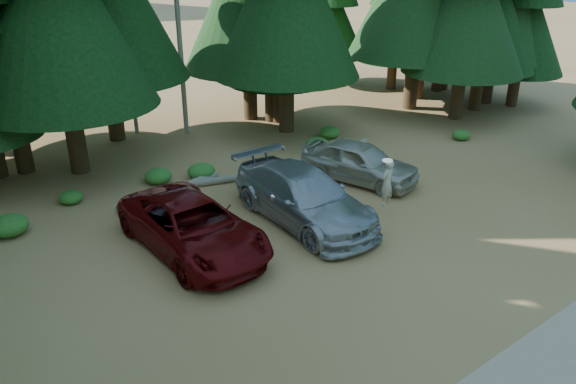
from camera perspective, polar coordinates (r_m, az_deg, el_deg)
name	(u,v)px	position (r m, az deg, el deg)	size (l,w,h in m)	color
ground	(387,255)	(17.65, 10.02, -6.35)	(160.00, 160.00, 0.00)	olive
forest_belt_north	(168,134)	(28.95, -12.11, 5.83)	(36.00, 7.00, 22.00)	black
forest_belt_east	(540,130)	(31.70, 24.26, 5.80)	(6.00, 22.00, 22.00)	black
snag_front	(177,8)	(27.60, -11.19, 17.82)	(0.24, 0.24, 12.00)	slate
snag_back	(125,31)	(28.27, -16.19, 15.44)	(0.20, 0.20, 10.00)	slate
red_pickup	(193,226)	(17.54, -9.64, -3.45)	(2.73, 5.93, 1.65)	#5B0709
silver_minivan_center	(304,197)	(19.09, 1.62, -0.47)	(2.52, 6.19, 1.80)	#A6A8AE
silver_minivan_right	(359,162)	(22.53, 7.25, 3.08)	(1.93, 4.79, 1.63)	#BBB8A7
frisbee_player	(387,183)	(19.68, 10.02, 0.95)	(0.67, 0.50, 1.66)	beige
log_left	(170,191)	(21.74, -11.88, 0.06)	(0.32, 0.32, 4.53)	slate
log_mid	(231,179)	(22.58, -5.83, 1.35)	(0.29, 0.29, 3.48)	slate
log_right	(341,156)	(24.95, 5.40, 3.67)	(0.31, 0.31, 4.85)	slate
shrub_far_left	(9,225)	(20.56, -26.45, -3.04)	(1.21, 1.21, 0.67)	#205E1C
shrub_left	(71,197)	(22.13, -21.20, -0.49)	(0.85, 0.85, 0.47)	#205E1C
shrub_center_left	(158,176)	(22.94, -13.05, 1.61)	(1.07, 1.07, 0.59)	#205E1C
shrub_center_right	(201,171)	(23.01, -8.79, 2.09)	(1.13, 1.13, 0.62)	#205E1C
shrub_right	(318,144)	(25.90, 3.02, 4.87)	(1.10, 1.10, 0.60)	#205E1C
shrub_far_right	(329,132)	(27.66, 4.23, 6.06)	(1.03, 1.03, 0.57)	#205E1C
shrub_edge_east	(461,135)	(28.63, 17.19, 5.58)	(0.88, 0.88, 0.49)	#205E1C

